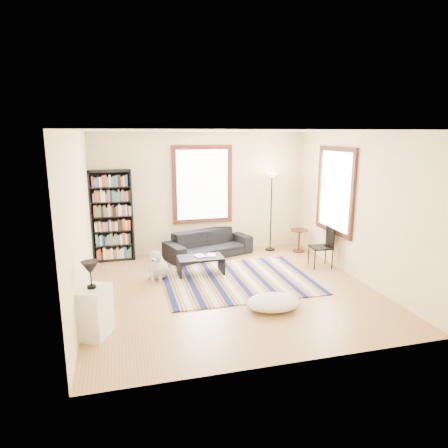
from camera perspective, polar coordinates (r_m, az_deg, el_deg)
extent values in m
cube|color=#AC774E|center=(7.36, 1.00, -9.61)|extent=(5.00, 5.00, 0.10)
cube|color=white|center=(6.81, 1.10, 13.59)|extent=(5.00, 5.00, 0.10)
cube|color=#F7E3A6|center=(9.38, -3.19, 4.48)|extent=(5.00, 0.10, 2.80)
cube|color=#F7E3A6|center=(4.61, 9.71, -4.50)|extent=(5.00, 0.10, 2.80)
cube|color=#F7E3A6|center=(6.72, -20.36, 0.35)|extent=(0.10, 5.00, 2.80)
cube|color=#F7E3A6|center=(8.01, 18.92, 2.35)|extent=(0.10, 5.00, 2.80)
cube|color=white|center=(9.28, -3.11, 5.63)|extent=(1.20, 0.06, 1.60)
cube|color=white|center=(8.60, 15.65, 4.61)|extent=(0.06, 1.20, 1.60)
cube|color=#0D1545|center=(7.76, 1.93, -7.93)|extent=(2.83, 2.27, 0.02)
imported|color=black|center=(9.14, -2.23, -2.85)|extent=(1.38, 2.13, 0.58)
cube|color=black|center=(9.04, -15.71, 1.12)|extent=(0.90, 0.30, 2.00)
cube|color=black|center=(8.03, -3.38, -5.93)|extent=(0.97, 0.64, 0.36)
imported|color=beige|center=(7.95, -4.11, -4.68)|extent=(0.28, 0.23, 0.02)
imported|color=beige|center=(8.05, -2.42, -4.46)|extent=(0.23, 0.27, 0.02)
ellipsoid|color=beige|center=(6.57, 7.05, -11.05)|extent=(0.95, 0.75, 0.22)
cylinder|color=#4D1C13|center=(9.65, 10.66, -2.34)|extent=(0.52, 0.52, 0.54)
cube|color=black|center=(8.60, 13.66, -3.26)|extent=(0.46, 0.44, 0.86)
cube|color=white|center=(5.92, -18.13, -11.85)|extent=(0.54, 0.61, 0.70)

